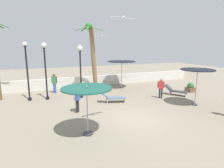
{
  "coord_description": "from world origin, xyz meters",
  "views": [
    {
      "loc": [
        -5.14,
        -9.07,
        4.17
      ],
      "look_at": [
        0.0,
        3.36,
        1.4
      ],
      "focal_mm": 30.13,
      "sensor_mm": 36.0,
      "label": 1
    }
  ],
  "objects_px": {
    "guest_2": "(161,87)",
    "planter": "(190,88)",
    "patio_umbrella_0": "(122,62)",
    "patio_umbrella_2": "(87,91)",
    "guest_0": "(54,81)",
    "patio_umbrella_1": "(198,71)",
    "lounge_chair_1": "(176,91)",
    "guest_3": "(77,97)",
    "lamp_post_1": "(45,63)",
    "seagull_1": "(78,46)",
    "lamp_post_0": "(27,68)",
    "lamp_post_2": "(80,62)",
    "lounge_chair_0": "(113,97)",
    "seagull_0": "(121,18)",
    "palm_tree_0": "(92,51)",
    "seagull_2": "(102,36)"
  },
  "relations": [
    {
      "from": "patio_umbrella_1",
      "to": "seagull_0",
      "type": "height_order",
      "value": "seagull_0"
    },
    {
      "from": "patio_umbrella_1",
      "to": "patio_umbrella_2",
      "type": "xyz_separation_m",
      "value": [
        -8.21,
        -1.46,
        -0.29
      ]
    },
    {
      "from": "guest_3",
      "to": "lounge_chair_0",
      "type": "bearing_deg",
      "value": 21.19
    },
    {
      "from": "seagull_1",
      "to": "lamp_post_0",
      "type": "bearing_deg",
      "value": -154.21
    },
    {
      "from": "guest_2",
      "to": "guest_3",
      "type": "distance_m",
      "value": 6.89
    },
    {
      "from": "guest_0",
      "to": "guest_2",
      "type": "distance_m",
      "value": 9.12
    },
    {
      "from": "planter",
      "to": "lamp_post_0",
      "type": "bearing_deg",
      "value": 169.06
    },
    {
      "from": "guest_2",
      "to": "planter",
      "type": "height_order",
      "value": "guest_2"
    },
    {
      "from": "patio_umbrella_1",
      "to": "lounge_chair_0",
      "type": "height_order",
      "value": "patio_umbrella_1"
    },
    {
      "from": "patio_umbrella_0",
      "to": "patio_umbrella_2",
      "type": "xyz_separation_m",
      "value": [
        -5.75,
        -8.42,
        -0.42
      ]
    },
    {
      "from": "lounge_chair_1",
      "to": "lamp_post_1",
      "type": "bearing_deg",
      "value": 164.41
    },
    {
      "from": "seagull_0",
      "to": "lamp_post_0",
      "type": "bearing_deg",
      "value": 120.84
    },
    {
      "from": "patio_umbrella_1",
      "to": "guest_2",
      "type": "distance_m",
      "value": 3.03
    },
    {
      "from": "patio_umbrella_0",
      "to": "seagull_1",
      "type": "height_order",
      "value": "seagull_1"
    },
    {
      "from": "lounge_chair_1",
      "to": "guest_2",
      "type": "bearing_deg",
      "value": -170.4
    },
    {
      "from": "lamp_post_1",
      "to": "patio_umbrella_0",
      "type": "bearing_deg",
      "value": 11.35
    },
    {
      "from": "patio_umbrella_0",
      "to": "guest_0",
      "type": "bearing_deg",
      "value": 176.55
    },
    {
      "from": "lamp_post_2",
      "to": "seagull_2",
      "type": "height_order",
      "value": "seagull_2"
    },
    {
      "from": "patio_umbrella_1",
      "to": "seagull_1",
      "type": "relative_size",
      "value": 2.8
    },
    {
      "from": "lounge_chair_1",
      "to": "seagull_0",
      "type": "bearing_deg",
      "value": -149.55
    },
    {
      "from": "seagull_0",
      "to": "guest_0",
      "type": "bearing_deg",
      "value": 104.59
    },
    {
      "from": "palm_tree_0",
      "to": "guest_3",
      "type": "height_order",
      "value": "palm_tree_0"
    },
    {
      "from": "lamp_post_1",
      "to": "guest_0",
      "type": "bearing_deg",
      "value": 67.46
    },
    {
      "from": "patio_umbrella_1",
      "to": "lamp_post_0",
      "type": "bearing_deg",
      "value": 152.01
    },
    {
      "from": "lamp_post_2",
      "to": "lounge_chair_0",
      "type": "relative_size",
      "value": 2.14
    },
    {
      "from": "palm_tree_0",
      "to": "guest_0",
      "type": "distance_m",
      "value": 4.29
    },
    {
      "from": "seagull_0",
      "to": "patio_umbrella_2",
      "type": "bearing_deg",
      "value": 178.6
    },
    {
      "from": "lamp_post_0",
      "to": "lounge_chair_0",
      "type": "height_order",
      "value": "lamp_post_0"
    },
    {
      "from": "lounge_chair_1",
      "to": "patio_umbrella_0",
      "type": "bearing_deg",
      "value": 125.83
    },
    {
      "from": "lamp_post_2",
      "to": "patio_umbrella_1",
      "type": "bearing_deg",
      "value": -35.92
    },
    {
      "from": "seagull_0",
      "to": "seagull_2",
      "type": "bearing_deg",
      "value": 74.39
    },
    {
      "from": "palm_tree_0",
      "to": "seagull_1",
      "type": "distance_m",
      "value": 1.62
    },
    {
      "from": "planter",
      "to": "lounge_chair_0",
      "type": "bearing_deg",
      "value": -177.75
    },
    {
      "from": "patio_umbrella_2",
      "to": "seagull_1",
      "type": "bearing_deg",
      "value": 79.58
    },
    {
      "from": "guest_2",
      "to": "seagull_0",
      "type": "distance_m",
      "value": 7.97
    },
    {
      "from": "seagull_1",
      "to": "guest_2",
      "type": "bearing_deg",
      "value": -45.79
    },
    {
      "from": "guest_0",
      "to": "planter",
      "type": "height_order",
      "value": "guest_0"
    },
    {
      "from": "lamp_post_1",
      "to": "lounge_chair_1",
      "type": "distance_m",
      "value": 10.86
    },
    {
      "from": "lounge_chair_1",
      "to": "planter",
      "type": "xyz_separation_m",
      "value": [
        2.1,
        0.45,
        -0.01
      ]
    },
    {
      "from": "lamp_post_0",
      "to": "seagull_2",
      "type": "relative_size",
      "value": 3.62
    },
    {
      "from": "patio_umbrella_1",
      "to": "lounge_chair_1",
      "type": "distance_m",
      "value": 3.43
    },
    {
      "from": "lamp_post_2",
      "to": "guest_2",
      "type": "distance_m",
      "value": 6.67
    },
    {
      "from": "patio_umbrella_1",
      "to": "lounge_chair_0",
      "type": "xyz_separation_m",
      "value": [
        -5.15,
        2.84,
        -2.02
      ]
    },
    {
      "from": "patio_umbrella_2",
      "to": "guest_0",
      "type": "distance_m",
      "value": 8.89
    },
    {
      "from": "patio_umbrella_0",
      "to": "patio_umbrella_2",
      "type": "relative_size",
      "value": 1.17
    },
    {
      "from": "lamp_post_1",
      "to": "planter",
      "type": "height_order",
      "value": "lamp_post_1"
    },
    {
      "from": "lamp_post_1",
      "to": "guest_0",
      "type": "height_order",
      "value": "lamp_post_1"
    },
    {
      "from": "patio_umbrella_0",
      "to": "planter",
      "type": "height_order",
      "value": "patio_umbrella_0"
    },
    {
      "from": "patio_umbrella_0",
      "to": "guest_0",
      "type": "height_order",
      "value": "patio_umbrella_0"
    },
    {
      "from": "patio_umbrella_0",
      "to": "seagull_2",
      "type": "xyz_separation_m",
      "value": [
        -0.61,
        3.86,
        2.69
      ]
    }
  ]
}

